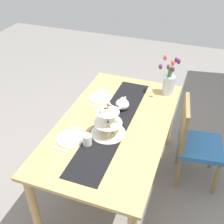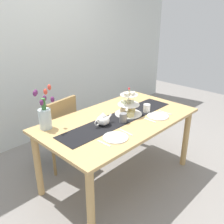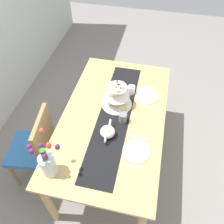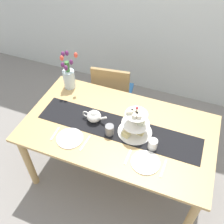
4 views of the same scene
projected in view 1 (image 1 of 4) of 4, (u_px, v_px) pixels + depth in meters
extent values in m
plane|color=gray|center=(114.00, 180.00, 2.98)|extent=(8.00, 8.00, 0.00)
cube|color=tan|center=(114.00, 124.00, 2.54)|extent=(1.70, 0.96, 0.03)
cylinder|color=tan|center=(104.00, 105.00, 3.47)|extent=(0.07, 0.07, 0.74)
cylinder|color=tan|center=(34.00, 207.00, 2.28)|extent=(0.07, 0.07, 0.74)
cylinder|color=tan|center=(170.00, 119.00, 3.25)|extent=(0.07, 0.07, 0.74)
cylinder|color=olive|center=(216.00, 179.00, 2.73)|extent=(0.04, 0.04, 0.41)
cylinder|color=olive|center=(213.00, 153.00, 3.02)|extent=(0.04, 0.04, 0.41)
cylinder|color=olive|center=(178.00, 173.00, 2.79)|extent=(0.04, 0.04, 0.41)
cylinder|color=olive|center=(179.00, 149.00, 3.07)|extent=(0.04, 0.04, 0.41)
cube|color=#3370B7|center=(200.00, 146.00, 2.77)|extent=(0.48, 0.48, 0.05)
cube|color=olive|center=(184.00, 124.00, 2.65)|extent=(0.42, 0.10, 0.45)
cube|color=black|center=(113.00, 123.00, 2.53)|extent=(1.47, 0.29, 0.00)
cylinder|color=beige|center=(108.00, 120.00, 2.33)|extent=(0.01, 0.01, 0.28)
cylinder|color=white|center=(108.00, 133.00, 2.41)|extent=(0.30, 0.30, 0.01)
cylinder|color=white|center=(108.00, 123.00, 2.34)|extent=(0.24, 0.24, 0.01)
cylinder|color=white|center=(108.00, 112.00, 2.28)|extent=(0.19, 0.19, 0.01)
cube|color=#D6C277|center=(106.00, 134.00, 2.35)|extent=(0.07, 0.07, 0.05)
cube|color=#D5BB8A|center=(115.00, 129.00, 2.40)|extent=(0.08, 0.07, 0.05)
cube|color=beige|center=(102.00, 125.00, 2.46)|extent=(0.07, 0.07, 0.05)
cube|color=beige|center=(106.00, 124.00, 2.30)|extent=(0.06, 0.04, 0.03)
cube|color=beige|center=(110.00, 124.00, 2.29)|extent=(0.06, 0.07, 0.03)
cube|color=beige|center=(115.00, 121.00, 2.33)|extent=(0.05, 0.06, 0.03)
cube|color=beige|center=(110.00, 108.00, 2.29)|extent=(0.07, 0.05, 0.03)
cube|color=beige|center=(108.00, 106.00, 2.31)|extent=(0.07, 0.05, 0.03)
cube|color=beige|center=(104.00, 109.00, 2.28)|extent=(0.04, 0.06, 0.03)
cube|color=#F3E5C8|center=(104.00, 111.00, 2.26)|extent=(0.06, 0.07, 0.03)
sphere|color=red|center=(108.00, 105.00, 2.24)|extent=(0.02, 0.02, 0.02)
ellipsoid|color=white|center=(122.00, 104.00, 2.68)|extent=(0.13, 0.13, 0.10)
cone|color=white|center=(122.00, 98.00, 2.64)|extent=(0.06, 0.06, 0.04)
cylinder|color=white|center=(119.00, 108.00, 2.60)|extent=(0.07, 0.02, 0.06)
torus|color=white|center=(125.00, 100.00, 2.74)|extent=(0.07, 0.01, 0.07)
cylinder|color=silver|center=(168.00, 85.00, 2.89)|extent=(0.12, 0.12, 0.20)
cylinder|color=#3D7538|center=(170.00, 72.00, 2.80)|extent=(0.04, 0.04, 0.12)
ellipsoid|color=#EF4C38|center=(173.00, 63.00, 2.64)|extent=(0.04, 0.04, 0.06)
ellipsoid|color=#6B2860|center=(173.00, 69.00, 2.74)|extent=(0.04, 0.04, 0.06)
ellipsoid|color=#6B2860|center=(179.00, 61.00, 2.74)|extent=(0.04, 0.04, 0.06)
ellipsoid|color=#6B2860|center=(176.00, 60.00, 2.77)|extent=(0.04, 0.04, 0.06)
ellipsoid|color=#6B2860|center=(168.00, 67.00, 2.81)|extent=(0.04, 0.04, 0.06)
ellipsoid|color=#EF4C38|center=(165.00, 58.00, 2.74)|extent=(0.04, 0.04, 0.06)
ellipsoid|color=#6B2860|center=(161.00, 67.00, 2.76)|extent=(0.04, 0.04, 0.06)
cylinder|color=white|center=(100.00, 98.00, 2.86)|extent=(0.23, 0.23, 0.01)
cube|color=silver|center=(105.00, 91.00, 2.98)|extent=(0.02, 0.15, 0.01)
cube|color=silver|center=(95.00, 105.00, 2.75)|extent=(0.03, 0.17, 0.01)
cylinder|color=white|center=(70.00, 139.00, 2.35)|extent=(0.23, 0.23, 0.01)
cube|color=silver|center=(78.00, 128.00, 2.46)|extent=(0.02, 0.15, 0.01)
cube|color=silver|center=(62.00, 150.00, 2.24)|extent=(0.02, 0.17, 0.01)
cylinder|color=slate|center=(106.00, 113.00, 2.56)|extent=(0.08, 0.08, 0.09)
cylinder|color=white|center=(87.00, 140.00, 2.27)|extent=(0.08, 0.08, 0.09)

